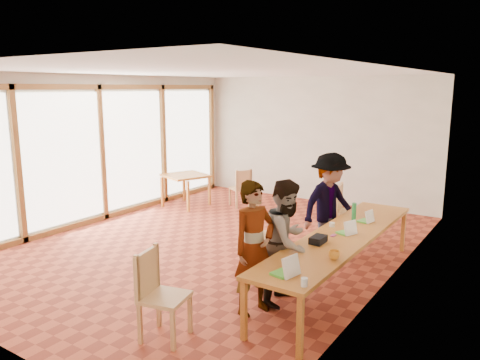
# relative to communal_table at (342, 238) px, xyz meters

# --- Properties ---
(ground) EXTENTS (8.00, 8.00, 0.00)m
(ground) POSITION_rel_communal_table_xyz_m (-2.50, 0.50, -0.70)
(ground) COLOR #A94328
(ground) RESTS_ON ground
(wall_back) EXTENTS (6.00, 0.10, 3.00)m
(wall_back) POSITION_rel_communal_table_xyz_m (-2.50, 4.50, 0.80)
(wall_back) COLOR beige
(wall_back) RESTS_ON ground
(wall_right) EXTENTS (0.10, 8.00, 3.00)m
(wall_right) POSITION_rel_communal_table_xyz_m (0.50, 0.50, 0.80)
(wall_right) COLOR beige
(wall_right) RESTS_ON ground
(window_wall) EXTENTS (0.10, 8.00, 3.00)m
(window_wall) POSITION_rel_communal_table_xyz_m (-5.46, 0.50, 0.80)
(window_wall) COLOR white
(window_wall) RESTS_ON ground
(ceiling) EXTENTS (6.00, 8.00, 0.04)m
(ceiling) POSITION_rel_communal_table_xyz_m (-2.50, 0.50, 2.32)
(ceiling) COLOR white
(ceiling) RESTS_ON wall_back
(communal_table) EXTENTS (0.80, 4.00, 0.75)m
(communal_table) POSITION_rel_communal_table_xyz_m (0.00, 0.00, 0.00)
(communal_table) COLOR #C17D2B
(communal_table) RESTS_ON ground
(side_table) EXTENTS (0.90, 0.90, 0.75)m
(side_table) POSITION_rel_communal_table_xyz_m (-4.73, 2.30, -0.03)
(side_table) COLOR #C17D2B
(side_table) RESTS_ON ground
(chair_near) EXTENTS (0.56, 0.56, 0.53)m
(chair_near) POSITION_rel_communal_table_xyz_m (-1.19, -2.41, -0.09)
(chair_near) COLOR tan
(chair_near) RESTS_ON ground
(chair_mid) EXTENTS (0.49, 0.49, 0.49)m
(chair_mid) POSITION_rel_communal_table_xyz_m (-1.04, -0.58, -0.13)
(chair_mid) COLOR tan
(chair_mid) RESTS_ON ground
(chair_far) EXTENTS (0.59, 0.59, 0.54)m
(chair_far) POSITION_rel_communal_table_xyz_m (-1.34, 0.04, -0.08)
(chair_far) COLOR tan
(chair_far) RESTS_ON ground
(chair_empty) EXTENTS (0.54, 0.54, 0.52)m
(chair_empty) POSITION_rel_communal_table_xyz_m (-0.80, 2.17, -0.10)
(chair_empty) COLOR tan
(chair_empty) RESTS_ON ground
(chair_spare) EXTENTS (0.56, 0.56, 0.47)m
(chair_spare) POSITION_rel_communal_table_xyz_m (-3.59, 2.94, -0.16)
(chair_spare) COLOR tan
(chair_spare) RESTS_ON ground
(person_near) EXTENTS (0.57, 0.70, 1.66)m
(person_near) POSITION_rel_communal_table_xyz_m (-0.60, -1.31, 0.13)
(person_near) COLOR gray
(person_near) RESTS_ON ground
(person_mid) EXTENTS (0.65, 0.82, 1.61)m
(person_mid) POSITION_rel_communal_table_xyz_m (-0.42, -0.81, 0.10)
(person_mid) COLOR gray
(person_mid) RESTS_ON ground
(person_far) EXTENTS (1.01, 1.26, 1.71)m
(person_far) POSITION_rel_communal_table_xyz_m (-0.65, 1.10, 0.15)
(person_far) COLOR gray
(person_far) RESTS_ON ground
(laptop_near) EXTENTS (0.28, 0.30, 0.23)m
(laptop_near) POSITION_rel_communal_table_xyz_m (0.04, -1.67, 0.11)
(laptop_near) COLOR #58CD3F
(laptop_near) RESTS_ON communal_table
(laptop_mid) EXTENTS (0.27, 0.29, 0.20)m
(laptop_mid) POSITION_rel_communal_table_xyz_m (0.06, 0.08, 0.10)
(laptop_mid) COLOR #58CD3F
(laptop_mid) RESTS_ON communal_table
(laptop_far) EXTENTS (0.23, 0.25, 0.19)m
(laptop_far) POSITION_rel_communal_table_xyz_m (0.08, 0.80, 0.10)
(laptop_far) COLOR #58CD3F
(laptop_far) RESTS_ON communal_table
(yellow_mug) EXTENTS (0.17, 0.17, 0.10)m
(yellow_mug) POSITION_rel_communal_table_xyz_m (0.27, -0.93, 0.10)
(yellow_mug) COLOR #F7A030
(yellow_mug) RESTS_ON communal_table
(green_bottle) EXTENTS (0.07, 0.07, 0.28)m
(green_bottle) POSITION_rel_communal_table_xyz_m (-0.11, 0.75, 0.19)
(green_bottle) COLOR #24793B
(green_bottle) RESTS_ON communal_table
(clear_glass) EXTENTS (0.07, 0.07, 0.09)m
(clear_glass) POSITION_rel_communal_table_xyz_m (0.32, -1.82, 0.09)
(clear_glass) COLOR silver
(clear_glass) RESTS_ON communal_table
(condiment_cup) EXTENTS (0.08, 0.08, 0.06)m
(condiment_cup) POSITION_rel_communal_table_xyz_m (-0.27, 0.29, 0.08)
(condiment_cup) COLOR white
(condiment_cup) RESTS_ON communal_table
(pink_phone) EXTENTS (0.05, 0.10, 0.01)m
(pink_phone) POSITION_rel_communal_table_xyz_m (-0.08, -0.11, 0.05)
(pink_phone) COLOR #C2468B
(pink_phone) RESTS_ON communal_table
(black_pouch) EXTENTS (0.16, 0.26, 0.09)m
(black_pouch) POSITION_rel_communal_table_xyz_m (-0.13, -0.50, 0.09)
(black_pouch) COLOR black
(black_pouch) RESTS_ON communal_table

